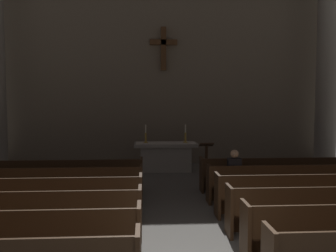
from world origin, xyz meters
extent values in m
cube|color=#422B19|center=(-2.85, 1.12, 0.42)|extent=(3.99, 0.40, 0.05)
cube|color=#422B19|center=(-2.85, 1.30, 0.20)|extent=(3.99, 0.04, 0.40)
cube|color=#422B19|center=(-0.82, 1.10, 0.47)|extent=(0.06, 0.50, 0.95)
cube|color=#422B19|center=(-2.85, 2.24, 0.42)|extent=(3.99, 0.40, 0.05)
cube|color=#422B19|center=(-2.85, 2.02, 0.70)|extent=(3.99, 0.05, 0.50)
cube|color=#422B19|center=(-2.85, 2.42, 0.20)|extent=(3.99, 0.04, 0.40)
cube|color=#422B19|center=(-0.82, 2.22, 0.47)|extent=(0.06, 0.50, 0.95)
cube|color=#422B19|center=(-2.85, 3.36, 0.42)|extent=(3.99, 0.40, 0.05)
cube|color=#422B19|center=(-2.85, 3.14, 0.70)|extent=(3.99, 0.05, 0.50)
cube|color=#422B19|center=(-2.85, 3.54, 0.20)|extent=(3.99, 0.04, 0.40)
cube|color=#422B19|center=(-0.82, 3.34, 0.47)|extent=(0.06, 0.50, 0.95)
cube|color=#422B19|center=(-2.85, 4.48, 0.42)|extent=(3.99, 0.40, 0.05)
cube|color=#422B19|center=(-2.85, 4.26, 0.70)|extent=(3.99, 0.05, 0.50)
cube|color=#422B19|center=(-2.85, 4.66, 0.20)|extent=(3.99, 0.04, 0.40)
cube|color=#422B19|center=(-0.82, 4.46, 0.47)|extent=(0.06, 0.50, 0.95)
cube|color=#422B19|center=(-2.85, 5.60, 0.42)|extent=(3.99, 0.40, 0.05)
cube|color=#422B19|center=(-2.85, 5.38, 0.70)|extent=(3.99, 0.05, 0.50)
cube|color=#422B19|center=(-2.85, 5.78, 0.20)|extent=(3.99, 0.04, 0.40)
cube|color=#422B19|center=(-0.82, 5.58, 0.47)|extent=(0.06, 0.50, 0.95)
cube|color=#422B19|center=(0.82, 1.10, 0.47)|extent=(0.06, 0.50, 0.95)
cube|color=#422B19|center=(2.85, 2.24, 0.42)|extent=(3.99, 0.40, 0.05)
cube|color=#422B19|center=(2.85, 2.42, 0.20)|extent=(3.99, 0.04, 0.40)
cube|color=#422B19|center=(0.82, 2.22, 0.47)|extent=(0.06, 0.50, 0.95)
cube|color=#422B19|center=(2.85, 3.36, 0.42)|extent=(3.99, 0.40, 0.05)
cube|color=#422B19|center=(2.85, 3.14, 0.70)|extent=(3.99, 0.05, 0.50)
cube|color=#422B19|center=(2.85, 3.54, 0.20)|extent=(3.99, 0.04, 0.40)
cube|color=#422B19|center=(0.82, 3.34, 0.47)|extent=(0.06, 0.50, 0.95)
cube|color=#422B19|center=(2.85, 4.48, 0.42)|extent=(3.99, 0.40, 0.05)
cube|color=#422B19|center=(2.85, 4.26, 0.70)|extent=(3.99, 0.05, 0.50)
cube|color=#422B19|center=(2.85, 4.66, 0.20)|extent=(3.99, 0.04, 0.40)
cube|color=#422B19|center=(0.82, 4.46, 0.47)|extent=(0.06, 0.50, 0.95)
cube|color=#422B19|center=(2.85, 5.60, 0.42)|extent=(3.99, 0.40, 0.05)
cube|color=#422B19|center=(2.85, 5.38, 0.70)|extent=(3.99, 0.05, 0.50)
cube|color=#422B19|center=(2.85, 5.78, 0.20)|extent=(3.99, 0.04, 0.40)
cube|color=#422B19|center=(0.82, 5.58, 0.47)|extent=(0.06, 0.50, 0.95)
cube|color=#9E998E|center=(5.99, 9.02, 0.10)|extent=(1.08, 1.08, 0.20)
cylinder|color=#9E998E|center=(5.99, 9.02, 3.50)|extent=(0.77, 0.77, 6.99)
cube|color=#A8A399|center=(0.00, 8.60, 0.44)|extent=(1.76, 0.72, 0.88)
cube|color=#A8A399|center=(0.00, 8.60, 0.94)|extent=(2.20, 0.90, 0.12)
cube|color=silver|center=(0.00, 8.60, 1.00)|extent=(2.09, 0.86, 0.01)
cylinder|color=#B79338|center=(-0.70, 8.60, 1.02)|extent=(0.16, 0.16, 0.02)
cylinder|color=#B79338|center=(-0.70, 8.60, 1.19)|extent=(0.07, 0.07, 0.35)
cylinder|color=silver|center=(-0.70, 8.60, 1.51)|extent=(0.04, 0.04, 0.29)
cylinder|color=#B79338|center=(0.70, 8.60, 1.02)|extent=(0.16, 0.16, 0.02)
cylinder|color=#B79338|center=(0.70, 8.60, 1.19)|extent=(0.07, 0.07, 0.35)
cylinder|color=silver|center=(0.70, 8.60, 1.51)|extent=(0.04, 0.04, 0.29)
cube|color=gray|center=(0.00, 10.31, 4.07)|extent=(13.22, 0.25, 8.14)
cube|color=brown|center=(0.00, 10.08, 4.48)|extent=(0.20, 0.20, 1.65)
cube|color=brown|center=(0.00, 10.08, 4.73)|extent=(1.06, 0.20, 0.20)
cylinder|color=#422B19|center=(1.25, 7.40, 0.02)|extent=(0.36, 0.36, 0.04)
cylinder|color=#422B19|center=(1.25, 7.40, 0.53)|extent=(0.10, 0.10, 1.05)
cube|color=#422B19|center=(1.25, 7.40, 1.08)|extent=(0.44, 0.31, 0.15)
cube|color=#26262B|center=(1.44, 4.66, 0.23)|extent=(0.24, 0.14, 0.45)
cube|color=#26262B|center=(1.44, 4.53, 0.51)|extent=(0.28, 0.36, 0.12)
cube|color=black|center=(1.44, 4.40, 0.84)|extent=(0.32, 0.20, 0.54)
sphere|color=beige|center=(1.44, 4.40, 1.22)|extent=(0.20, 0.20, 0.20)
camera|label=1|loc=(-0.73, -4.53, 2.55)|focal=40.13mm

